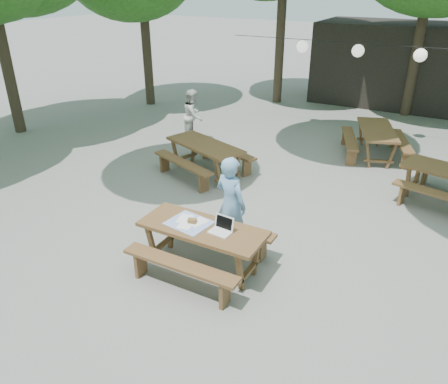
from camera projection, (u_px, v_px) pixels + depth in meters
ground at (276, 226)px, 8.25m from camera, size 80.00×80.00×0.00m
pavilion at (404, 64)px, 15.67m from camera, size 6.00×3.00×2.80m
main_picnic_table at (203, 246)px, 6.93m from camera, size 2.00×1.58×0.75m
picnic_table_nw at (205, 158)px, 10.28m from camera, size 2.33×2.14×0.75m
picnic_table_far_e at (375, 142)px, 11.29m from camera, size 2.11×2.31×0.75m
woman at (231, 204)px, 7.25m from camera, size 0.70×0.55×1.68m
second_person at (193, 116)px, 12.18m from camera, size 0.73×0.84×1.48m
laptop at (222, 228)px, 6.62m from camera, size 0.35×0.29×0.24m
tabletop_clutter at (190, 222)px, 6.87m from camera, size 0.72×0.64×0.08m
paper_lanterns at (359, 51)px, 11.98m from camera, size 9.00×0.34×0.38m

